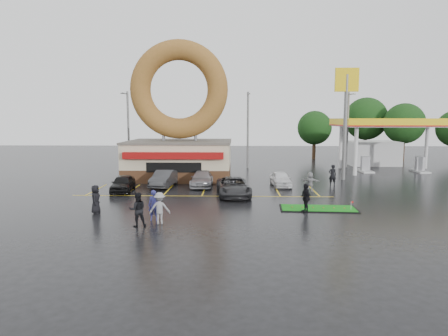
{
  "coord_description": "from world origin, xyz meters",
  "views": [
    {
      "loc": [
        2.6,
        -26.51,
        5.89
      ],
      "look_at": [
        1.71,
        3.15,
        2.2
      ],
      "focal_mm": 32.0,
      "sensor_mm": 36.0,
      "label": 1
    }
  ],
  "objects_px": {
    "shell_sign": "(346,103)",
    "car_black": "(123,183)",
    "streetlight_left": "(128,128)",
    "car_dgrey": "(164,178)",
    "streetlight_right": "(348,128)",
    "putting_green": "(318,208)",
    "streetlight_mid": "(248,128)",
    "car_white": "(281,179)",
    "person_blue": "(154,205)",
    "car_grey": "(233,187)",
    "donut_shop": "(179,133)",
    "person_cameraman": "(306,198)",
    "dumpster": "(133,172)",
    "gas_station": "(384,137)",
    "car_silver": "(202,179)"
  },
  "relations": [
    {
      "from": "streetlight_left",
      "to": "streetlight_right",
      "type": "bearing_deg",
      "value": 4.4
    },
    {
      "from": "car_silver",
      "to": "person_blue",
      "type": "bearing_deg",
      "value": -98.88
    },
    {
      "from": "car_dgrey",
      "to": "car_silver",
      "type": "distance_m",
      "value": 3.27
    },
    {
      "from": "car_silver",
      "to": "person_cameraman",
      "type": "height_order",
      "value": "person_cameraman"
    },
    {
      "from": "car_silver",
      "to": "person_blue",
      "type": "height_order",
      "value": "person_blue"
    },
    {
      "from": "shell_sign",
      "to": "gas_station",
      "type": "bearing_deg",
      "value": 51.93
    },
    {
      "from": "streetlight_right",
      "to": "putting_green",
      "type": "distance_m",
      "value": 24.5
    },
    {
      "from": "gas_station",
      "to": "streetlight_left",
      "type": "height_order",
      "value": "streetlight_left"
    },
    {
      "from": "dumpster",
      "to": "putting_green",
      "type": "height_order",
      "value": "dumpster"
    },
    {
      "from": "donut_shop",
      "to": "person_cameraman",
      "type": "height_order",
      "value": "donut_shop"
    },
    {
      "from": "shell_sign",
      "to": "car_black",
      "type": "xyz_separation_m",
      "value": [
        -19.52,
        -6.99,
        -6.7
      ]
    },
    {
      "from": "car_dgrey",
      "to": "streetlight_mid",
      "type": "bearing_deg",
      "value": 67.57
    },
    {
      "from": "car_dgrey",
      "to": "dumpster",
      "type": "distance_m",
      "value": 5.88
    },
    {
      "from": "gas_station",
      "to": "streetlight_left",
      "type": "xyz_separation_m",
      "value": [
        -30.0,
        -1.02,
        1.08
      ]
    },
    {
      "from": "car_white",
      "to": "car_grey",
      "type": "bearing_deg",
      "value": -136.07
    },
    {
      "from": "streetlight_left",
      "to": "car_dgrey",
      "type": "distance_m",
      "value": 14.53
    },
    {
      "from": "streetlight_mid",
      "to": "streetlight_right",
      "type": "xyz_separation_m",
      "value": [
        12.0,
        1.0,
        0.0
      ]
    },
    {
      "from": "streetlight_mid",
      "to": "car_white",
      "type": "bearing_deg",
      "value": -79.03
    },
    {
      "from": "shell_sign",
      "to": "donut_shop",
      "type": "bearing_deg",
      "value": 176.53
    },
    {
      "from": "car_grey",
      "to": "car_white",
      "type": "height_order",
      "value": "car_grey"
    },
    {
      "from": "car_white",
      "to": "putting_green",
      "type": "bearing_deg",
      "value": -84.14
    },
    {
      "from": "shell_sign",
      "to": "streetlight_right",
      "type": "height_order",
      "value": "shell_sign"
    },
    {
      "from": "gas_station",
      "to": "shell_sign",
      "type": "height_order",
      "value": "shell_sign"
    },
    {
      "from": "shell_sign",
      "to": "person_blue",
      "type": "xyz_separation_m",
      "value": [
        -15.14,
        -15.98,
        -6.49
      ]
    },
    {
      "from": "gas_station",
      "to": "car_white",
      "type": "bearing_deg",
      "value": -136.21
    },
    {
      "from": "car_dgrey",
      "to": "streetlight_right",
      "type": "bearing_deg",
      "value": 43.44
    },
    {
      "from": "car_white",
      "to": "car_black",
      "type": "bearing_deg",
      "value": -170.91
    },
    {
      "from": "car_silver",
      "to": "car_grey",
      "type": "relative_size",
      "value": 0.89
    },
    {
      "from": "gas_station",
      "to": "car_silver",
      "type": "bearing_deg",
      "value": -147.27
    },
    {
      "from": "streetlight_left",
      "to": "person_blue",
      "type": "bearing_deg",
      "value": -71.8
    },
    {
      "from": "car_black",
      "to": "car_dgrey",
      "type": "relative_size",
      "value": 0.91
    },
    {
      "from": "donut_shop",
      "to": "car_dgrey",
      "type": "height_order",
      "value": "donut_shop"
    },
    {
      "from": "car_grey",
      "to": "putting_green",
      "type": "height_order",
      "value": "car_grey"
    },
    {
      "from": "streetlight_left",
      "to": "car_white",
      "type": "distance_m",
      "value": 20.77
    },
    {
      "from": "person_blue",
      "to": "person_cameraman",
      "type": "bearing_deg",
      "value": 8.64
    },
    {
      "from": "gas_station",
      "to": "car_dgrey",
      "type": "xyz_separation_m",
      "value": [
        -23.6,
        -13.42,
        -2.98
      ]
    },
    {
      "from": "car_black",
      "to": "dumpster",
      "type": "height_order",
      "value": "car_black"
    },
    {
      "from": "car_black",
      "to": "car_dgrey",
      "type": "distance_m",
      "value": 3.85
    },
    {
      "from": "donut_shop",
      "to": "person_blue",
      "type": "distance_m",
      "value": 17.34
    },
    {
      "from": "donut_shop",
      "to": "streetlight_right",
      "type": "height_order",
      "value": "donut_shop"
    },
    {
      "from": "person_blue",
      "to": "dumpster",
      "type": "distance_m",
      "value": 16.77
    },
    {
      "from": "car_dgrey",
      "to": "person_cameraman",
      "type": "xyz_separation_m",
      "value": [
        10.6,
        -9.2,
        0.2
      ]
    },
    {
      "from": "putting_green",
      "to": "car_black",
      "type": "bearing_deg",
      "value": 158.39
    },
    {
      "from": "putting_green",
      "to": "car_dgrey",
      "type": "bearing_deg",
      "value": 144.56
    },
    {
      "from": "person_blue",
      "to": "person_cameraman",
      "type": "height_order",
      "value": "person_cameraman"
    },
    {
      "from": "donut_shop",
      "to": "shell_sign",
      "type": "distance_m",
      "value": 16.29
    },
    {
      "from": "streetlight_left",
      "to": "person_blue",
      "type": "xyz_separation_m",
      "value": [
        7.86,
        -23.89,
        -3.9
      ]
    },
    {
      "from": "shell_sign",
      "to": "dumpster",
      "type": "height_order",
      "value": "shell_sign"
    },
    {
      "from": "car_white",
      "to": "person_blue",
      "type": "relative_size",
      "value": 2.16
    },
    {
      "from": "dumpster",
      "to": "car_grey",
      "type": "bearing_deg",
      "value": -49.83
    }
  ]
}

